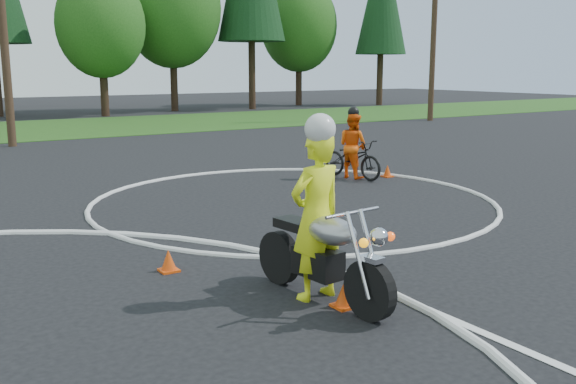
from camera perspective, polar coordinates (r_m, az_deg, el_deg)
course_markings at (r=7.54m, az=-22.16°, el=-10.49°), size 19.05×19.05×0.12m
primary_motorcycle at (r=7.39m, az=3.20°, el=-5.51°), size 0.78×2.22×1.17m
rider_primary_grp at (r=7.37m, az=2.55°, el=-1.70°), size 0.76×0.54×2.17m
rider_second_grp at (r=15.75m, az=5.77°, el=3.47°), size 0.90×1.89×1.74m
traffic_cones at (r=7.41m, az=-4.28°, el=-8.97°), size 24.36×11.04×0.30m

